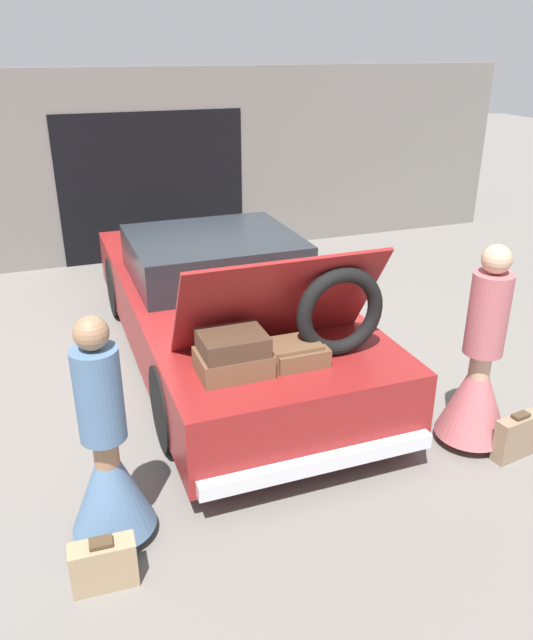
{
  "coord_description": "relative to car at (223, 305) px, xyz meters",
  "views": [
    {
      "loc": [
        -1.67,
        -5.84,
        3.09
      ],
      "look_at": [
        0.0,
        -1.33,
        0.96
      ],
      "focal_mm": 35.0,
      "sensor_mm": 36.0,
      "label": 1
    }
  ],
  "objects": [
    {
      "name": "ground_plane",
      "position": [
        0.0,
        0.02,
        -0.59
      ],
      "size": [
        40.0,
        40.0,
        0.0
      ],
      "primitive_type": "plane",
      "color": "slate"
    },
    {
      "name": "garage_wall_back",
      "position": [
        0.0,
        3.68,
        0.81
      ],
      "size": [
        12.0,
        0.14,
        2.8
      ],
      "color": "slate",
      "rests_on": "ground_plane"
    },
    {
      "name": "car",
      "position": [
        0.0,
        0.0,
        0.0
      ],
      "size": [
        1.99,
        4.94,
        1.67
      ],
      "color": "maroon",
      "rests_on": "ground_plane"
    },
    {
      "name": "person_left",
      "position": [
        -1.48,
        -2.34,
        0.0
      ],
      "size": [
        0.56,
        0.56,
        1.64
      ],
      "rotation": [
        0.0,
        0.0,
        -1.64
      ],
      "color": "#997051",
      "rests_on": "ground_plane"
    },
    {
      "name": "person_right",
      "position": [
        1.48,
        -2.27,
        0.04
      ],
      "size": [
        0.59,
        0.59,
        1.73
      ],
      "rotation": [
        0.0,
        0.0,
        1.73
      ],
      "color": "tan",
      "rests_on": "ground_plane"
    },
    {
      "name": "suitcase_beside_left_person",
      "position": [
        -1.6,
        -2.77,
        -0.42
      ],
      "size": [
        0.41,
        0.17,
        0.35
      ],
      "color": "#9E8460",
      "rests_on": "ground_plane"
    },
    {
      "name": "suitcase_beside_right_person",
      "position": [
        1.69,
        -2.57,
        -0.4
      ],
      "size": [
        0.43,
        0.19,
        0.4
      ],
      "color": "#8C7259",
      "rests_on": "ground_plane"
    }
  ]
}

